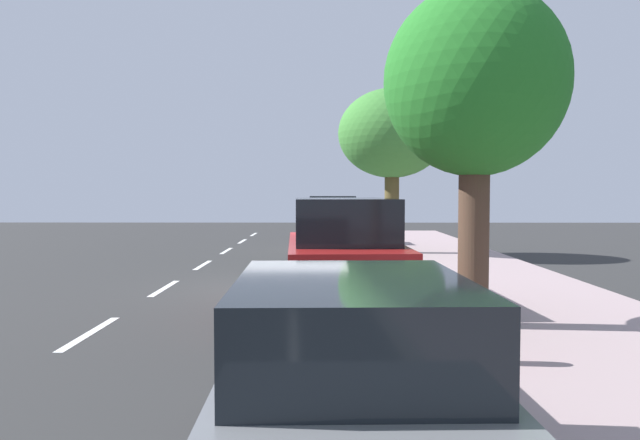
% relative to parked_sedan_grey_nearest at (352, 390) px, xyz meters
% --- Properties ---
extents(ground, '(57.13, 57.13, 0.00)m').
position_rel_parked_sedan_grey_nearest_xyz_m(ground, '(-0.94, 8.97, -0.75)').
color(ground, '#2E2E2E').
extents(sidewalk, '(4.27, 35.70, 0.13)m').
position_rel_parked_sedan_grey_nearest_xyz_m(sidewalk, '(3.37, 8.97, -0.69)').
color(sidewalk, '#A99193').
rests_on(sidewalk, ground).
extents(curb_edge, '(0.16, 35.70, 0.13)m').
position_rel_parked_sedan_grey_nearest_xyz_m(curb_edge, '(1.16, 8.97, -0.69)').
color(curb_edge, gray).
rests_on(curb_edge, ground).
extents(lane_stripe_centre, '(0.14, 35.80, 0.01)m').
position_rel_parked_sedan_grey_nearest_xyz_m(lane_stripe_centre, '(-3.68, 9.02, -0.75)').
color(lane_stripe_centre, white).
rests_on(lane_stripe_centre, ground).
extents(lane_stripe_bike_edge, '(0.12, 35.70, 0.01)m').
position_rel_parked_sedan_grey_nearest_xyz_m(lane_stripe_bike_edge, '(-0.31, 8.97, -0.75)').
color(lane_stripe_bike_edge, white).
rests_on(lane_stripe_bike_edge, ground).
extents(parked_sedan_grey_nearest, '(1.93, 4.45, 1.52)m').
position_rel_parked_sedan_grey_nearest_xyz_m(parked_sedan_grey_nearest, '(0.00, 0.00, 0.00)').
color(parked_sedan_grey_nearest, slate).
rests_on(parked_sedan_grey_nearest, ground).
extents(parked_suv_red_second, '(2.14, 4.79, 1.99)m').
position_rel_parked_sedan_grey_nearest_xyz_m(parked_suv_red_second, '(0.14, 6.71, 0.27)').
color(parked_suv_red_second, maroon).
rests_on(parked_suv_red_second, ground).
extents(parked_pickup_silver_mid, '(2.16, 5.36, 1.95)m').
position_rel_parked_sedan_grey_nearest_xyz_m(parked_pickup_silver_mid, '(0.15, 18.30, 0.15)').
color(parked_pickup_silver_mid, '#B7BABF').
rests_on(parked_pickup_silver_mid, ground).
extents(bicycle_at_curb, '(1.40, 1.13, 0.77)m').
position_rel_parked_sedan_grey_nearest_xyz_m(bicycle_at_curb, '(0.69, 10.50, -0.37)').
color(bicycle_at_curb, black).
rests_on(bicycle_at_curb, ground).
extents(cyclist_with_backpack, '(0.54, 0.55, 1.64)m').
position_rel_parked_sedan_grey_nearest_xyz_m(cyclist_with_backpack, '(0.91, 10.03, 0.24)').
color(cyclist_with_backpack, '#C6B284').
rests_on(cyclist_with_backpack, ground).
extents(street_tree_mid_block, '(2.66, 2.66, 4.96)m').
position_rel_parked_sedan_grey_nearest_xyz_m(street_tree_mid_block, '(2.01, 4.81, 2.90)').
color(street_tree_mid_block, '#483426').
rests_on(street_tree_mid_block, sidewalk).
extents(street_tree_far_end, '(3.49, 3.49, 5.30)m').
position_rel_parked_sedan_grey_nearest_xyz_m(street_tree_far_end, '(2.01, 15.54, 3.20)').
color(street_tree_far_end, brown).
rests_on(street_tree_far_end, sidewalk).
extents(fire_hydrant, '(0.22, 0.22, 0.84)m').
position_rel_parked_sedan_grey_nearest_xyz_m(fire_hydrant, '(1.59, 2.84, -0.19)').
color(fire_hydrant, red).
rests_on(fire_hydrant, sidewalk).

